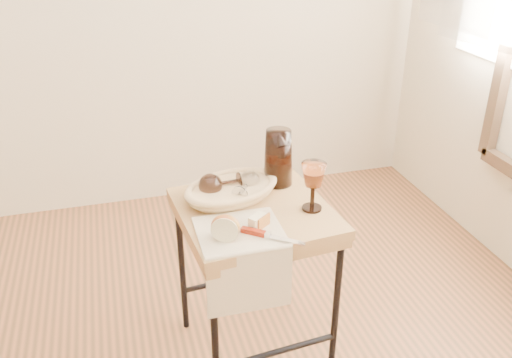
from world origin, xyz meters
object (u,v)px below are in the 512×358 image
object	(u,v)px
tea_towel	(240,232)
table_knife	(270,236)
apple_half	(225,227)
goblet_lying_a	(223,183)
side_table	(255,283)
bread_basket	(232,191)
wine_goblet	(313,186)
pitcher	(278,157)
goblet_lying_b	(246,186)

from	to	relation	value
tea_towel	table_knife	size ratio (longest dim) A/B	1.30
tea_towel	apple_half	xyz separation A→B (m)	(-0.05, -0.03, 0.04)
table_knife	goblet_lying_a	bearing A→B (deg)	142.88
side_table	apple_half	bearing A→B (deg)	-129.79
bread_basket	wine_goblet	size ratio (longest dim) A/B	1.82
table_knife	pitcher	bearing A→B (deg)	107.24
goblet_lying_a	wine_goblet	world-z (taller)	wine_goblet
tea_towel	pitcher	distance (m)	0.38
goblet_lying_a	table_knife	xyz separation A→B (m)	(0.08, -0.31, -0.04)
apple_half	side_table	bearing A→B (deg)	71.71
side_table	wine_goblet	xyz separation A→B (m)	(0.18, -0.06, 0.40)
side_table	table_knife	bearing A→B (deg)	-91.52
goblet_lying_b	table_knife	world-z (taller)	goblet_lying_b
goblet_lying_a	goblet_lying_b	world-z (taller)	goblet_lying_a
side_table	apple_half	distance (m)	0.42
pitcher	wine_goblet	size ratio (longest dim) A/B	1.44
tea_towel	goblet_lying_b	size ratio (longest dim) A/B	2.31
side_table	tea_towel	world-z (taller)	tea_towel
tea_towel	wine_goblet	bearing A→B (deg)	16.27
tea_towel	wine_goblet	distance (m)	0.29
bread_basket	pitcher	size ratio (longest dim) A/B	1.26
goblet_lying_a	apple_half	xyz separation A→B (m)	(-0.05, -0.27, -0.01)
table_knife	side_table	bearing A→B (deg)	126.94
wine_goblet	pitcher	bearing A→B (deg)	103.64
tea_towel	pitcher	world-z (taller)	pitcher
pitcher	table_knife	distance (m)	0.39
wine_goblet	apple_half	world-z (taller)	wine_goblet
wine_goblet	apple_half	distance (m)	0.34
goblet_lying_a	apple_half	bearing A→B (deg)	73.08
goblet_lying_b	side_table	bearing A→B (deg)	-137.85
goblet_lying_a	pitcher	distance (m)	0.23
goblet_lying_b	goblet_lying_a	bearing A→B (deg)	100.74
pitcher	wine_goblet	xyz separation A→B (m)	(0.05, -0.21, -0.02)
pitcher	wine_goblet	bearing A→B (deg)	-86.17
goblet_lying_b	table_knife	bearing A→B (deg)	-144.59
side_table	tea_towel	size ratio (longest dim) A/B	2.37
tea_towel	bread_basket	bearing A→B (deg)	83.42
pitcher	bread_basket	bearing A→B (deg)	-171.54
tea_towel	wine_goblet	size ratio (longest dim) A/B	1.55
tea_towel	pitcher	bearing A→B (deg)	53.77
bread_basket	apple_half	size ratio (longest dim) A/B	3.50
pitcher	table_knife	size ratio (longest dim) A/B	1.21
pitcher	tea_towel	bearing A→B (deg)	-136.59
goblet_lying_a	pitcher	world-z (taller)	pitcher
pitcher	table_knife	xyz separation A→B (m)	(-0.14, -0.35, -0.09)
goblet_lying_b	pitcher	size ratio (longest dim) A/B	0.46
bread_basket	wine_goblet	xyz separation A→B (m)	(0.24, -0.15, 0.06)
goblet_lying_a	table_knife	bearing A→B (deg)	98.43
goblet_lying_b	wine_goblet	world-z (taller)	wine_goblet
side_table	tea_towel	bearing A→B (deg)	-122.20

